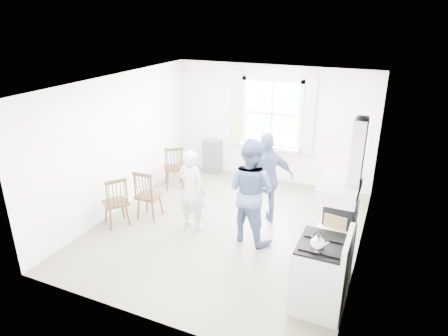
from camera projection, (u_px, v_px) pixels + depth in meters
room_shell at (227, 161)px, 6.74m from camera, size 4.62×5.12×2.64m
window_assembly at (272, 118)px, 8.76m from camera, size 1.88×0.24×1.70m
range_hood at (346, 176)px, 4.59m from camera, size 0.45×0.76×0.94m
shelf_unit at (212, 156)px, 9.58m from camera, size 0.40×0.30×0.80m
gas_stove at (321, 274)px, 5.17m from camera, size 0.68×0.76×1.12m
kettle at (317, 244)px, 4.81m from camera, size 0.19×0.19×0.27m
low_cabinet at (335, 250)px, 5.76m from camera, size 0.50×0.55×0.90m
stereo_stack at (341, 212)px, 5.51m from camera, size 0.45×0.41×0.35m
cardboard_box at (337, 219)px, 5.48m from camera, size 0.33×0.25×0.20m
windsor_chair_a at (174, 163)px, 8.61m from camera, size 0.56×0.56×0.97m
windsor_chair_b at (145, 191)px, 7.30m from camera, size 0.42×0.42×0.97m
windsor_chair_c at (116, 197)px, 7.06m from camera, size 0.55×0.55×0.96m
person_left at (192, 190)px, 6.97m from camera, size 0.59×0.59×1.48m
person_mid at (251, 191)px, 6.57m from camera, size 1.07×1.07×1.80m
person_right at (267, 179)px, 7.18m from camera, size 1.34×1.34×1.69m
potted_plant at (268, 138)px, 8.86m from camera, size 0.20×0.20×0.33m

